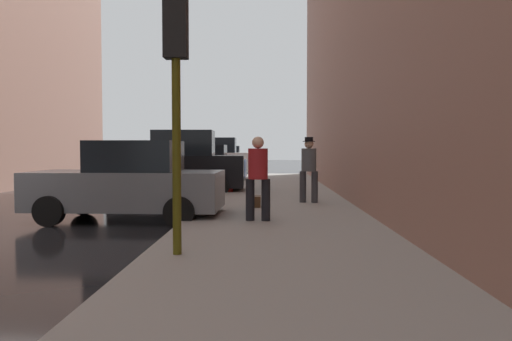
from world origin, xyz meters
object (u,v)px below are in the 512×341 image
object	(u,v)px
parked_gray_coupe	(129,183)
pedestrian_in_red_jacket	(258,174)
fire_hydrant	(230,181)
parked_white_van	(216,158)
parked_red_hatchback	(224,159)
pedestrian_with_beanie	(309,166)
parked_black_suv	(180,165)
traffic_light	(176,65)
parked_blue_sedan	(202,165)
duffel_bag	(254,201)

from	to	relation	value
parked_gray_coupe	pedestrian_in_red_jacket	world-z (taller)	pedestrian_in_red_jacket
fire_hydrant	pedestrian_in_red_jacket	size ratio (longest dim) A/B	0.41
parked_white_van	fire_hydrant	size ratio (longest dim) A/B	6.55
parked_gray_coupe	pedestrian_in_red_jacket	bearing A→B (deg)	-18.56
parked_red_hatchback	pedestrian_with_beanie	bearing A→B (deg)	-78.80
parked_black_suv	pedestrian_in_red_jacket	size ratio (longest dim) A/B	2.73
parked_red_hatchback	fire_hydrant	size ratio (longest dim) A/B	6.01
parked_black_suv	traffic_light	bearing A→B (deg)	-80.10
fire_hydrant	parked_blue_sedan	bearing A→B (deg)	105.13
parked_black_suv	traffic_light	xyz separation A→B (m)	(1.85, -10.62, 1.73)
fire_hydrant	traffic_light	world-z (taller)	traffic_light
fire_hydrant	traffic_light	distance (m)	10.25
duffel_bag	parked_white_van	bearing A→B (deg)	99.31
parked_gray_coupe	parked_red_hatchback	world-z (taller)	same
parked_blue_sedan	traffic_light	xyz separation A→B (m)	(1.85, -16.67, 1.91)
parked_blue_sedan	pedestrian_in_red_jacket	size ratio (longest dim) A/B	2.47
parked_blue_sedan	duffel_bag	xyz separation A→B (m)	(2.77, -11.05, -0.56)
traffic_light	pedestrian_in_red_jacket	bearing A→B (deg)	71.93
parked_blue_sedan	pedestrian_in_red_jacket	bearing A→B (deg)	-77.78
parked_black_suv	duffel_bag	xyz separation A→B (m)	(2.77, -5.01, -0.74)
pedestrian_in_red_jacket	pedestrian_with_beanie	bearing A→B (deg)	69.22
parked_black_suv	duffel_bag	distance (m)	5.77
parked_white_van	traffic_light	xyz separation A→B (m)	(1.85, -22.49, 1.73)
fire_hydrant	pedestrian_with_beanie	size ratio (longest dim) A/B	0.40
parked_gray_coupe	parked_blue_sedan	size ratio (longest dim) A/B	1.01
parked_gray_coupe	parked_black_suv	world-z (taller)	parked_black_suv
parked_white_van	parked_red_hatchback	size ratio (longest dim) A/B	1.09
parked_black_suv	pedestrian_in_red_jacket	distance (m)	7.94
parked_white_van	pedestrian_with_beanie	bearing A→B (deg)	-75.05
parked_gray_coupe	traffic_light	distance (m)	4.98
fire_hydrant	parked_gray_coupe	bearing A→B (deg)	-107.32
fire_hydrant	pedestrian_in_red_jacket	xyz separation A→B (m)	(1.11, -6.76, 0.61)
parked_gray_coupe	parked_red_hatchback	xyz separation A→B (m)	(0.00, 23.78, 0.00)
parked_black_suv	parked_red_hatchback	xyz separation A→B (m)	(0.00, 17.38, -0.18)
fire_hydrant	duffel_bag	bearing A→B (deg)	-77.61
parked_gray_coupe	fire_hydrant	world-z (taller)	parked_gray_coupe
parked_gray_coupe	traffic_light	size ratio (longest dim) A/B	1.18
parked_gray_coupe	duffel_bag	size ratio (longest dim) A/B	9.65
parked_black_suv	parked_gray_coupe	bearing A→B (deg)	-90.00
parked_white_van	duffel_bag	size ratio (longest dim) A/B	10.48
parked_red_hatchback	parked_black_suv	bearing A→B (deg)	-90.00
parked_gray_coupe	duffel_bag	distance (m)	3.15
pedestrian_with_beanie	parked_white_van	bearing A→B (deg)	104.95
parked_gray_coupe	parked_black_suv	size ratio (longest dim) A/B	0.91
parked_black_suv	parked_blue_sedan	size ratio (longest dim) A/B	1.11
parked_gray_coupe	duffel_bag	xyz separation A→B (m)	(2.77, 1.40, -0.56)
parked_blue_sedan	traffic_light	world-z (taller)	traffic_light
parked_blue_sedan	duffel_bag	bearing A→B (deg)	-75.95
parked_white_van	fire_hydrant	xyz separation A→B (m)	(1.80, -12.50, -0.54)
duffel_bag	parked_blue_sedan	bearing A→B (deg)	104.05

